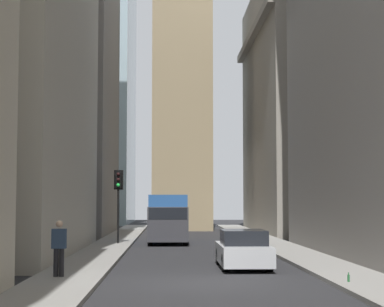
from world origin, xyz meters
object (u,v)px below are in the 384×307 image
delivery_truck (168,218)px  sedan_silver (243,250)px  pedestrian (59,246)px  discarded_bottle (349,278)px  traffic_light_midblock (118,189)px

delivery_truck → sedan_silver: (-14.71, -2.80, -0.80)m
delivery_truck → sedan_silver: 15.00m
pedestrian → discarded_bottle: bearing=-100.7°
pedestrian → delivery_truck: bearing=-10.3°
traffic_light_midblock → discarded_bottle: 19.80m
delivery_truck → traffic_light_midblock: traffic_light_midblock is taller
pedestrian → discarded_bottle: 8.81m
traffic_light_midblock → sedan_silver: bearing=-155.9°
sedan_silver → traffic_light_midblock: 13.90m
sedan_silver → discarded_bottle: size_ratio=15.93×
delivery_truck → sedan_silver: delivery_truck is taller
sedan_silver → traffic_light_midblock: bearing=24.1°
delivery_truck → pedestrian: bearing=169.7°
sedan_silver → traffic_light_midblock: size_ratio=1.05×
sedan_silver → pedestrian: pedestrian is taller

